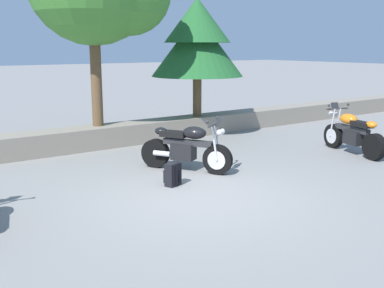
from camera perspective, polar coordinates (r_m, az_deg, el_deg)
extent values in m
plane|color=gray|center=(8.19, 0.85, -6.47)|extent=(120.00, 120.00, 0.00)
cube|color=gray|center=(12.20, -12.52, 0.75)|extent=(36.00, 0.80, 0.55)
cylinder|color=black|center=(9.50, 3.17, -1.93)|extent=(0.44, 0.60, 0.62)
cylinder|color=black|center=(10.08, -4.51, -1.13)|extent=(0.47, 0.62, 0.62)
cylinder|color=silver|center=(9.50, 3.17, -1.93)|extent=(0.34, 0.41, 0.38)
cube|color=black|center=(9.77, -1.05, -0.93)|extent=(0.52, 0.58, 0.34)
cube|color=#2D2D30|center=(9.68, -0.52, 0.17)|extent=(0.69, 1.01, 0.12)
ellipsoid|color=black|center=(9.58, 0.30, 1.39)|extent=(0.56, 0.62, 0.26)
cube|color=black|center=(9.79, -2.28, 1.25)|extent=(0.51, 0.61, 0.12)
ellipsoid|color=black|center=(9.92, -3.84, 1.61)|extent=(0.33, 0.35, 0.16)
cylinder|color=#2D2D30|center=(9.38, 2.77, 2.39)|extent=(0.58, 0.37, 0.04)
sphere|color=silver|center=(9.42, 3.71, 1.55)|extent=(0.13, 0.13, 0.13)
sphere|color=silver|center=(9.29, 3.41, 1.41)|extent=(0.13, 0.13, 0.13)
cube|color=#26282D|center=(9.34, 3.34, 2.71)|extent=(0.22, 0.18, 0.18)
cylinder|color=silver|center=(9.82, -3.72, -1.17)|extent=(0.29, 0.38, 0.11)
cylinder|color=silver|center=(9.52, 3.16, 0.32)|extent=(0.12, 0.16, 0.73)
cylinder|color=silver|center=(9.35, 2.77, 0.11)|extent=(0.12, 0.16, 0.73)
sphere|color=#2D2D30|center=(9.66, 3.19, 3.26)|extent=(0.07, 0.07, 0.07)
sphere|color=#2D2D30|center=(9.10, 1.86, 2.74)|extent=(0.07, 0.07, 0.07)
cylinder|color=black|center=(12.53, 17.04, 0.96)|extent=(0.28, 0.64, 0.62)
cylinder|color=black|center=(11.48, 21.53, -0.33)|extent=(0.32, 0.64, 0.62)
cylinder|color=silver|center=(12.53, 17.04, 0.96)|extent=(0.24, 0.41, 0.38)
cube|color=black|center=(11.94, 19.37, 0.77)|extent=(0.42, 0.54, 0.34)
cube|color=#2D2D30|center=(11.98, 19.12, 1.79)|extent=(0.39, 1.10, 0.12)
ellipsoid|color=orange|center=(12.06, 18.73, 2.94)|extent=(0.45, 0.58, 0.26)
cube|color=black|center=(11.71, 20.23, 2.29)|extent=(0.38, 0.60, 0.12)
ellipsoid|color=orange|center=(11.49, 21.24, 2.24)|extent=(0.28, 0.32, 0.16)
cylinder|color=#2D2D30|center=(12.36, 17.47, 4.17)|extent=(0.65, 0.19, 0.04)
sphere|color=silver|center=(12.44, 16.78, 3.61)|extent=(0.13, 0.13, 0.13)
sphere|color=silver|center=(12.53, 17.28, 3.63)|extent=(0.13, 0.13, 0.13)
cube|color=#26282D|center=(12.43, 17.20, 4.51)|extent=(0.22, 0.14, 0.18)
cylinder|color=silver|center=(11.75, 21.31, 0.20)|extent=(0.19, 0.40, 0.11)
cylinder|color=silver|center=(12.39, 16.93, 2.53)|extent=(0.08, 0.17, 0.73)
cylinder|color=silver|center=(12.50, 17.57, 2.58)|extent=(0.08, 0.17, 0.73)
sphere|color=#2D2D30|center=(12.13, 16.52, 4.57)|extent=(0.07, 0.07, 0.07)
sphere|color=#2D2D30|center=(12.51, 18.68, 4.64)|extent=(0.07, 0.07, 0.07)
cube|color=black|center=(8.74, -2.36, -3.76)|extent=(0.34, 0.26, 0.44)
cube|color=black|center=(8.83, -2.94, -3.89)|extent=(0.24, 0.12, 0.24)
ellipsoid|color=black|center=(8.69, -2.37, -2.43)|extent=(0.32, 0.25, 0.08)
cube|color=black|center=(8.61, -2.16, -3.87)|extent=(0.06, 0.04, 0.37)
cube|color=black|center=(8.74, -1.48, -3.63)|extent=(0.06, 0.04, 0.37)
cylinder|color=brown|center=(12.22, -11.72, 7.90)|extent=(0.28, 0.28, 2.45)
cylinder|color=brown|center=(13.69, 0.64, 6.72)|extent=(0.26, 0.26, 1.57)
cone|color=#23602D|center=(13.63, 0.66, 12.02)|extent=(2.66, 2.66, 1.75)
cone|color=#23602D|center=(13.65, 0.66, 15.03)|extent=(1.92, 1.92, 1.26)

